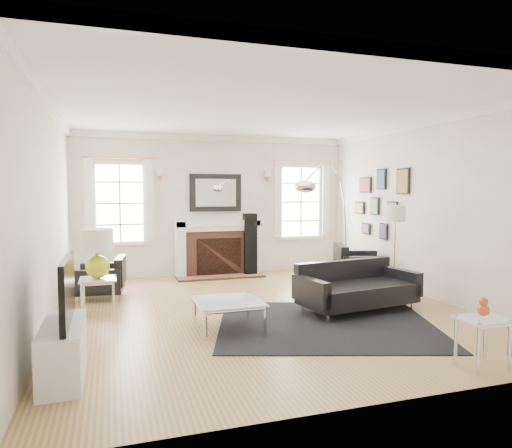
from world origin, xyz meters
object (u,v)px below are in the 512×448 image
object	(u,v)px
armchair_left	(104,279)
coffee_table	(229,303)
gourd_lamp	(97,250)
fireplace	(218,248)
sofa	(355,289)
arc_floor_lamp	(328,221)
armchair_right	(357,267)

from	to	relation	value
armchair_left	coffee_table	distance (m)	2.61
armchair_left	gourd_lamp	bearing A→B (deg)	-92.85
fireplace	gourd_lamp	bearing A→B (deg)	-132.09
coffee_table	gourd_lamp	distance (m)	1.95
fireplace	gourd_lamp	size ratio (longest dim) A/B	2.56
sofa	gourd_lamp	size ratio (longest dim) A/B	2.72
arc_floor_lamp	fireplace	bearing A→B (deg)	121.88
fireplace	armchair_right	distance (m)	2.75
fireplace	arc_floor_lamp	xyz separation A→B (m)	(1.34, -2.15, 0.65)
armchair_left	armchair_right	size ratio (longest dim) A/B	0.79
gourd_lamp	sofa	bearing A→B (deg)	-12.24
fireplace	arc_floor_lamp	bearing A→B (deg)	-58.12
arc_floor_lamp	sofa	bearing A→B (deg)	-94.47
armchair_left	gourd_lamp	xyz separation A→B (m)	(-0.05, -1.08, 0.60)
fireplace	coffee_table	distance (m)	3.57
armchair_left	coffee_table	xyz separation A→B (m)	(1.48, -2.15, 0.02)
fireplace	armchair_left	distance (m)	2.55
sofa	armchair_right	distance (m)	1.72
armchair_left	arc_floor_lamp	distance (m)	3.68
sofa	armchair_left	size ratio (longest dim) A/B	2.08
armchair_left	gourd_lamp	distance (m)	1.24
armchair_right	fireplace	bearing A→B (deg)	141.43
sofa	arc_floor_lamp	bearing A→B (deg)	85.53
fireplace	arc_floor_lamp	distance (m)	2.61
coffee_table	arc_floor_lamp	distance (m)	2.57
coffee_table	arc_floor_lamp	world-z (taller)	arc_floor_lamp
sofa	armchair_left	world-z (taller)	sofa
gourd_lamp	armchair_right	bearing A→B (deg)	9.52
armchair_right	gourd_lamp	distance (m)	4.44
armchair_left	gourd_lamp	size ratio (longest dim) A/B	1.30
fireplace	sofa	distance (m)	3.43
armchair_right	coffee_table	bearing A→B (deg)	-147.44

